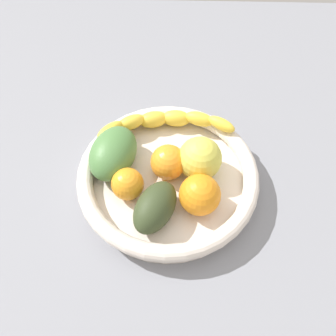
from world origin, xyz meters
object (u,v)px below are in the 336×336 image
fruit_bowl (168,177)px  orange_mid_right (128,184)px  banana_draped_left (165,121)px  orange_mid_left (200,195)px  apple_yellow (200,159)px  avocado_dark (155,207)px  orange_front (169,162)px  mango_green (113,153)px

fruit_bowl → orange_mid_right: bearing=25.5°
banana_draped_left → orange_mid_left: (-5.89, 15.72, 0.68)cm
banana_draped_left → orange_mid_left: orange_mid_left is taller
orange_mid_right → apple_yellow: (-11.58, -4.65, 1.00)cm
apple_yellow → avocado_dark: apple_yellow is taller
orange_mid_left → orange_mid_right: (11.45, -2.03, -0.63)cm
orange_mid_left → orange_mid_right: size_ratio=1.24×
orange_mid_left → avocado_dark: orange_mid_left is taller
banana_draped_left → orange_mid_right: orange_mid_right is taller
orange_front → mango_green: 9.52cm
orange_mid_right → orange_mid_left: bearing=169.9°
mango_green → orange_front: bearing=171.2°
apple_yellow → mango_green: 14.53cm
apple_yellow → orange_mid_right: bearing=21.9°
apple_yellow → mango_green: apple_yellow is taller
orange_front → orange_mid_right: 7.76cm
fruit_bowl → orange_mid_right: orange_mid_right is taller
orange_front → mango_green: (9.41, -1.45, 0.24)cm
orange_mid_right → avocado_dark: bearing=138.4°
orange_mid_right → mango_green: mango_green is taller
orange_front → avocado_dark: orange_front is taller
banana_draped_left → fruit_bowl: bearing=94.4°
orange_mid_right → avocado_dark: size_ratio=0.57×
orange_front → banana_draped_left: bearing=-84.3°
orange_mid_left → apple_yellow: bearing=-91.2°
mango_green → orange_mid_left: bearing=151.8°
fruit_bowl → mango_green: size_ratio=2.80×
banana_draped_left → orange_mid_left: 16.80cm
orange_front → orange_mid_right: (6.50, 4.23, -0.33)cm
orange_mid_left → avocado_dark: bearing=17.0°
orange_mid_right → apple_yellow: size_ratio=0.73×
orange_mid_right → banana_draped_left: bearing=-112.1°
fruit_bowl → orange_front: 2.89cm
orange_mid_left → orange_mid_right: orange_mid_left is taller
orange_front → orange_mid_left: bearing=128.3°
fruit_bowl → banana_draped_left: banana_draped_left is taller
fruit_bowl → orange_mid_left: (-5.06, 5.07, 2.94)cm
orange_mid_left → avocado_dark: 7.13cm
apple_yellow → mango_green: size_ratio=0.67×
banana_draped_left → orange_front: (-0.94, 9.46, 0.37)cm
orange_mid_right → avocado_dark: (-4.64, 4.12, 0.15)cm
fruit_bowl → banana_draped_left: size_ratio=1.21×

